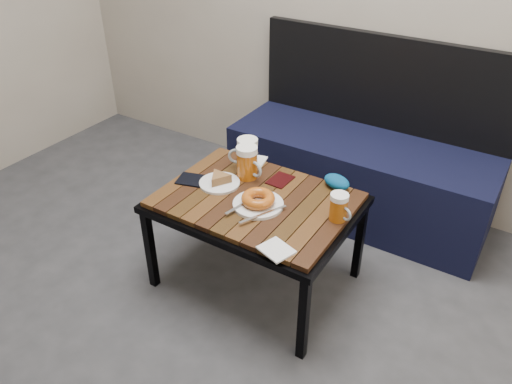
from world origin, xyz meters
The scene contains 12 objects.
bench centered at (0.14, 1.76, 0.27)m, with size 1.40×0.50×0.95m.
cafe_table centered at (-0.03, 0.96, 0.43)m, with size 0.84×0.62×0.47m.
beer_mug_left centered at (-0.20, 1.15, 0.55)m, with size 0.15×0.12×0.15m.
beer_mug_centre centered at (-0.16, 1.08, 0.55)m, with size 0.15×0.11×0.15m.
beer_mug_right centered at (0.33, 1.00, 0.53)m, with size 0.11×0.09×0.12m.
plate_pie centered at (-0.23, 0.97, 0.49)m, with size 0.18×0.18×0.05m.
plate_bagel centered at (0.01, 0.91, 0.50)m, with size 0.22×0.27×0.06m.
napkin_left centered at (-0.21, 1.22, 0.48)m, with size 0.13×0.15×0.01m.
napkin_right centered at (0.22, 0.70, 0.48)m, with size 0.14×0.13×0.01m.
passport_navy centered at (-0.35, 0.93, 0.48)m, with size 0.10×0.14×0.01m, color black.
passport_burgundy centered at (-0.02, 1.14, 0.47)m, with size 0.09×0.12×0.01m, color black.
knit_pouch centered at (0.22, 1.22, 0.50)m, with size 0.13×0.08×0.06m, color navy.
Camera 1 is at (0.91, -0.55, 1.66)m, focal length 35.00 mm.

